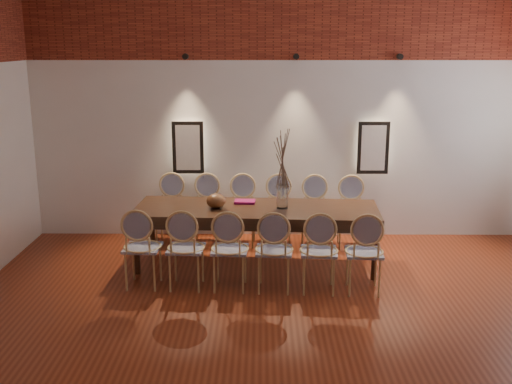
{
  "coord_description": "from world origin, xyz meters",
  "views": [
    {
      "loc": [
        -0.27,
        -4.87,
        2.76
      ],
      "look_at": [
        -0.33,
        1.87,
        1.05
      ],
      "focal_mm": 42.0,
      "sensor_mm": 36.0,
      "label": 1
    }
  ],
  "objects_px": {
    "chair_far_b": "(206,211)",
    "chair_far_d": "(278,212)",
    "chair_far_f": "(352,214)",
    "chair_far_c": "(242,212)",
    "chair_near_c": "(230,249)",
    "bowl": "(216,201)",
    "chair_near_d": "(274,250)",
    "chair_near_a": "(143,247)",
    "chair_near_f": "(364,252)",
    "chair_far_e": "(315,213)",
    "chair_near_b": "(186,248)",
    "vase": "(282,196)",
    "book": "(245,202)",
    "chair_near_e": "(319,251)",
    "chair_far_a": "(170,211)",
    "dining_table": "(256,236)"
  },
  "relations": [
    {
      "from": "chair_near_e",
      "to": "chair_far_d",
      "type": "relative_size",
      "value": 1.0
    },
    {
      "from": "chair_near_c",
      "to": "chair_far_b",
      "type": "relative_size",
      "value": 1.0
    },
    {
      "from": "chair_near_d",
      "to": "chair_near_a",
      "type": "bearing_deg",
      "value": -180.0
    },
    {
      "from": "chair_near_a",
      "to": "bowl",
      "type": "relative_size",
      "value": 3.92
    },
    {
      "from": "chair_far_c",
      "to": "chair_far_e",
      "type": "xyz_separation_m",
      "value": [
        1.0,
        -0.06,
        0.0
      ]
    },
    {
      "from": "chair_far_d",
      "to": "chair_far_e",
      "type": "relative_size",
      "value": 1.0
    },
    {
      "from": "chair_far_a",
      "to": "chair_far_b",
      "type": "height_order",
      "value": "same"
    },
    {
      "from": "chair_near_c",
      "to": "bowl",
      "type": "xyz_separation_m",
      "value": [
        -0.21,
        0.73,
        0.37
      ]
    },
    {
      "from": "chair_far_b",
      "to": "book",
      "type": "bearing_deg",
      "value": 137.0
    },
    {
      "from": "chair_near_a",
      "to": "chair_far_c",
      "type": "height_order",
      "value": "same"
    },
    {
      "from": "chair_far_d",
      "to": "bowl",
      "type": "xyz_separation_m",
      "value": [
        -0.79,
        -0.77,
        0.37
      ]
    },
    {
      "from": "dining_table",
      "to": "vase",
      "type": "relative_size",
      "value": 10.02
    },
    {
      "from": "book",
      "to": "chair_near_a",
      "type": "bearing_deg",
      "value": -141.38
    },
    {
      "from": "chair_near_c",
      "to": "chair_near_e",
      "type": "xyz_separation_m",
      "value": [
        1.0,
        -0.06,
        0.0
      ]
    },
    {
      "from": "chair_near_a",
      "to": "chair_near_e",
      "type": "distance_m",
      "value": 2.0
    },
    {
      "from": "chair_near_f",
      "to": "chair_far_c",
      "type": "xyz_separation_m",
      "value": [
        -1.42,
        1.61,
        0.0
      ]
    },
    {
      "from": "chair_far_b",
      "to": "chair_far_c",
      "type": "bearing_deg",
      "value": -180.0
    },
    {
      "from": "chair_near_f",
      "to": "chair_near_d",
      "type": "bearing_deg",
      "value": 180.0
    },
    {
      "from": "chair_near_a",
      "to": "chair_far_b",
      "type": "bearing_deg",
      "value": 71.82
    },
    {
      "from": "chair_near_b",
      "to": "chair_far_e",
      "type": "bearing_deg",
      "value": 45.43
    },
    {
      "from": "dining_table",
      "to": "chair_far_f",
      "type": "distance_m",
      "value": 1.47
    },
    {
      "from": "chair_far_a",
      "to": "chair_near_d",
      "type": "bearing_deg",
      "value": 134.57
    },
    {
      "from": "vase",
      "to": "book",
      "type": "bearing_deg",
      "value": 153.06
    },
    {
      "from": "chair_near_c",
      "to": "vase",
      "type": "distance_m",
      "value": 1.05
    },
    {
      "from": "chair_far_a",
      "to": "chair_far_e",
      "type": "relative_size",
      "value": 1.0
    },
    {
      "from": "chair_near_d",
      "to": "chair_near_f",
      "type": "xyz_separation_m",
      "value": [
        1.0,
        -0.06,
        0.0
      ]
    },
    {
      "from": "chair_near_d",
      "to": "chair_far_f",
      "type": "relative_size",
      "value": 1.0
    },
    {
      "from": "chair_near_e",
      "to": "chair_far_e",
      "type": "relative_size",
      "value": 1.0
    },
    {
      "from": "chair_far_f",
      "to": "chair_far_c",
      "type": "bearing_deg",
      "value": 0.0
    },
    {
      "from": "chair_near_e",
      "to": "chair_far_e",
      "type": "distance_m",
      "value": 1.53
    },
    {
      "from": "chair_near_c",
      "to": "vase",
      "type": "bearing_deg",
      "value": 53.15
    },
    {
      "from": "chair_far_c",
      "to": "chair_near_d",
      "type": "bearing_deg",
      "value": 108.18
    },
    {
      "from": "chair_near_f",
      "to": "chair_far_d",
      "type": "distance_m",
      "value": 1.83
    },
    {
      "from": "chair_near_c",
      "to": "book",
      "type": "relative_size",
      "value": 3.62
    },
    {
      "from": "chair_near_e",
      "to": "book",
      "type": "distance_m",
      "value": 1.37
    },
    {
      "from": "chair_near_e",
      "to": "vase",
      "type": "xyz_separation_m",
      "value": [
        -0.39,
        0.79,
        0.43
      ]
    },
    {
      "from": "chair_near_c",
      "to": "chair_near_b",
      "type": "bearing_deg",
      "value": -180.0
    },
    {
      "from": "bowl",
      "to": "vase",
      "type": "bearing_deg",
      "value": 0.33
    },
    {
      "from": "chair_far_e",
      "to": "bowl",
      "type": "xyz_separation_m",
      "value": [
        -1.29,
        -0.74,
        0.37
      ]
    },
    {
      "from": "chair_far_d",
      "to": "chair_far_f",
      "type": "relative_size",
      "value": 1.0
    },
    {
      "from": "chair_near_f",
      "to": "chair_far_f",
      "type": "bearing_deg",
      "value": 90.0
    },
    {
      "from": "chair_near_a",
      "to": "chair_far_f",
      "type": "relative_size",
      "value": 1.0
    },
    {
      "from": "chair_near_b",
      "to": "chair_near_f",
      "type": "height_order",
      "value": "same"
    },
    {
      "from": "chair_near_c",
      "to": "chair_near_f",
      "type": "xyz_separation_m",
      "value": [
        1.5,
        -0.08,
        0.0
      ]
    },
    {
      "from": "chair_near_e",
      "to": "chair_far_c",
      "type": "relative_size",
      "value": 1.0
    },
    {
      "from": "chair_near_d",
      "to": "chair_near_e",
      "type": "distance_m",
      "value": 0.5
    },
    {
      "from": "chair_far_b",
      "to": "bowl",
      "type": "relative_size",
      "value": 3.92
    },
    {
      "from": "chair_near_f",
      "to": "chair_far_c",
      "type": "relative_size",
      "value": 1.0
    },
    {
      "from": "chair_near_e",
      "to": "chair_far_e",
      "type": "height_order",
      "value": "same"
    },
    {
      "from": "chair_far_b",
      "to": "chair_far_d",
      "type": "xyz_separation_m",
      "value": [
        1.0,
        -0.06,
        0.0
      ]
    }
  ]
}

